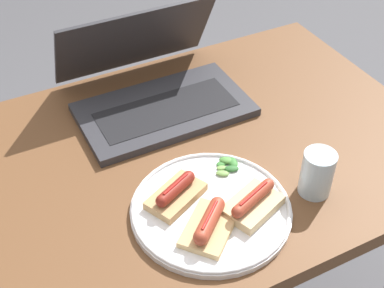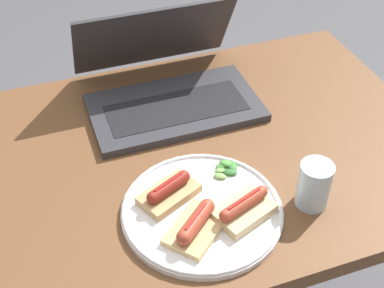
# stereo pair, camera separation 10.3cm
# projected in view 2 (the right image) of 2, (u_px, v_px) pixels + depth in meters

# --- Properties ---
(desk) EXTENTS (1.05, 0.70, 0.73)m
(desk) POSITION_uv_depth(u_px,v_px,m) (192.00, 182.00, 1.16)
(desk) COLOR brown
(desk) RESTS_ON ground_plane
(laptop) EXTENTS (0.38, 0.31, 0.20)m
(laptop) POSITION_uv_depth(u_px,v_px,m) (168.00, 86.00, 1.21)
(laptop) COLOR #2D2D33
(laptop) RESTS_ON desk
(plate) EXTENTS (0.29, 0.29, 0.02)m
(plate) POSITION_uv_depth(u_px,v_px,m) (202.00, 210.00, 0.97)
(plate) COLOR silver
(plate) RESTS_ON desk
(sausage_toast_left) EXTENTS (0.14, 0.13, 0.04)m
(sausage_toast_left) POSITION_uv_depth(u_px,v_px,m) (196.00, 225.00, 0.92)
(sausage_toast_left) COLOR tan
(sausage_toast_left) RESTS_ON plate
(sausage_toast_middle) EXTENTS (0.12, 0.10, 0.04)m
(sausage_toast_middle) POSITION_uv_depth(u_px,v_px,m) (243.00, 209.00, 0.95)
(sausage_toast_middle) COLOR #D6B784
(sausage_toast_middle) RESTS_ON plate
(sausage_toast_right) EXTENTS (0.13, 0.10, 0.04)m
(sausage_toast_right) POSITION_uv_depth(u_px,v_px,m) (169.00, 191.00, 0.98)
(sausage_toast_right) COLOR tan
(sausage_toast_right) RESTS_ON plate
(salad_pile) EXTENTS (0.06, 0.06, 0.01)m
(salad_pile) POSITION_uv_depth(u_px,v_px,m) (227.00, 168.00, 1.04)
(salad_pile) COLOR #387A33
(salad_pile) RESTS_ON plate
(drinking_glass) EXTENTS (0.06, 0.06, 0.09)m
(drinking_glass) POSITION_uv_depth(u_px,v_px,m) (314.00, 185.00, 0.97)
(drinking_glass) COLOR silver
(drinking_glass) RESTS_ON desk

